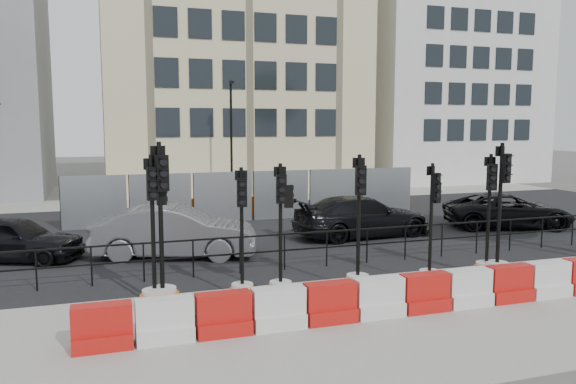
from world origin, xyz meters
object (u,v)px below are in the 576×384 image
object	(u,v)px
traffic_signal_a	(163,274)
traffic_signal_h	(487,252)
car_c	(362,217)
car_a	(13,239)
traffic_signal_d	(281,266)

from	to	relation	value
traffic_signal_a	traffic_signal_h	distance (m)	8.03
traffic_signal_a	car_c	bearing A→B (deg)	21.05
car_c	car_a	bearing A→B (deg)	86.12
traffic_signal_a	car_a	world-z (taller)	traffic_signal_a
traffic_signal_d	car_c	size ratio (longest dim) A/B	0.60
traffic_signal_d	traffic_signal_h	distance (m)	5.46
car_a	traffic_signal_a	bearing A→B (deg)	-124.06
traffic_signal_d	car_a	size ratio (longest dim) A/B	0.73
traffic_signal_a	traffic_signal_h	size ratio (longest dim) A/B	1.12
traffic_signal_d	car_c	bearing A→B (deg)	57.07
traffic_signal_a	car_a	xyz separation A→B (m)	(-3.56, 5.39, -0.07)
traffic_signal_d	car_a	xyz separation A→B (m)	(-6.13, 5.52, -0.07)
traffic_signal_a	car_a	distance (m)	6.46
car_a	traffic_signal_h	bearing A→B (deg)	-93.09
traffic_signal_d	car_c	distance (m)	7.33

